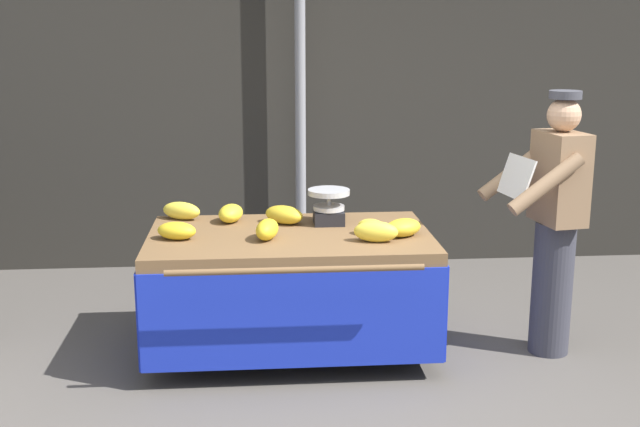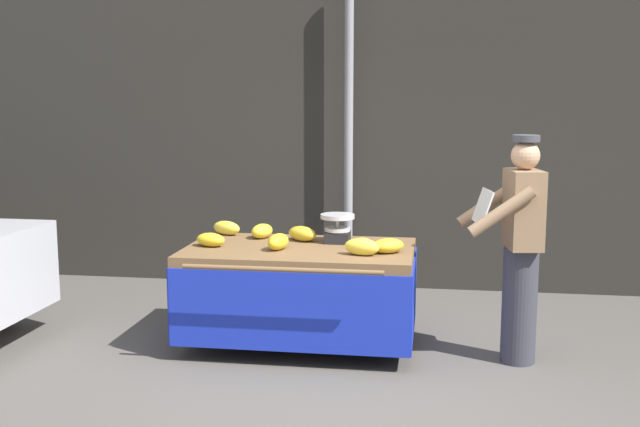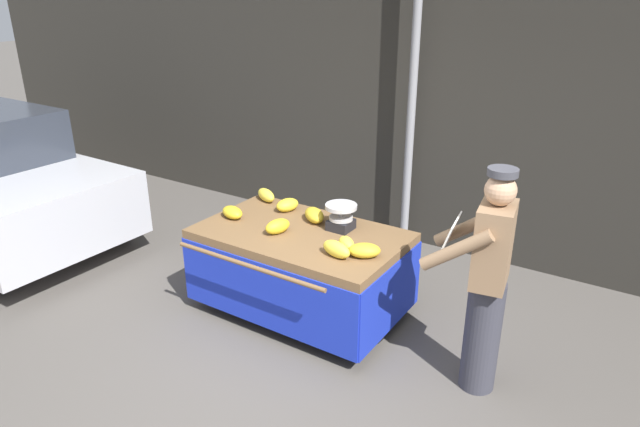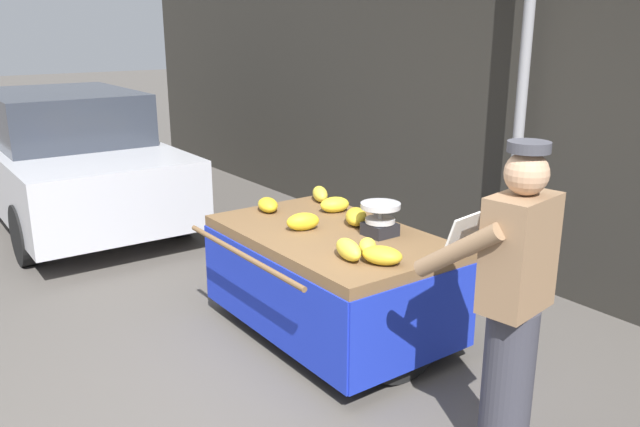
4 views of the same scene
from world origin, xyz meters
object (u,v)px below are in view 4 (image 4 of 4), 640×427
(banana_bunch_3, at_px, (335,205))
(banana_bunch_5, at_px, (303,222))
(street_pole, at_px, (521,102))
(banana_bunch_6, at_px, (368,246))
(banana_bunch_1, at_px, (268,205))
(banana_bunch_2, at_px, (320,194))
(weighing_scale, at_px, (380,219))
(banana_bunch_0, at_px, (356,217))
(banana_bunch_4, at_px, (348,250))
(banana_cart, at_px, (330,259))
(banana_bunch_7, at_px, (382,255))
(vendor_person, at_px, (511,308))
(parked_car, at_px, (69,158))

(banana_bunch_3, bearing_deg, banana_bunch_5, -63.13)
(street_pole, bearing_deg, banana_bunch_6, -79.90)
(street_pole, xyz_separation_m, banana_bunch_5, (-0.32, -1.96, -0.76))
(banana_bunch_1, bearing_deg, banana_bunch_2, 91.67)
(weighing_scale, relative_size, banana_bunch_0, 0.98)
(banana_bunch_3, bearing_deg, banana_bunch_4, -32.70)
(banana_cart, distance_m, banana_bunch_7, 0.77)
(banana_cart, bearing_deg, banana_bunch_3, 139.03)
(vendor_person, bearing_deg, banana_bunch_5, 179.93)
(banana_bunch_6, bearing_deg, banana_bunch_7, -12.90)
(banana_bunch_7, xyz_separation_m, vendor_person, (0.97, -0.01, 0.01))
(banana_bunch_3, relative_size, banana_bunch_4, 0.86)
(banana_bunch_7, bearing_deg, banana_bunch_0, 152.00)
(banana_bunch_5, distance_m, banana_bunch_7, 0.85)
(weighing_scale, relative_size, banana_bunch_3, 1.18)
(street_pole, height_order, banana_bunch_4, street_pole)
(banana_bunch_0, bearing_deg, weighing_scale, -5.16)
(banana_bunch_0, height_order, banana_bunch_6, banana_bunch_0)
(weighing_scale, distance_m, banana_bunch_7, 0.57)
(banana_bunch_4, bearing_deg, parked_car, -174.75)
(banana_bunch_1, height_order, banana_bunch_3, banana_bunch_3)
(banana_bunch_6, height_order, vendor_person, vendor_person)
(banana_bunch_3, xyz_separation_m, banana_bunch_4, (0.90, -0.58, 0.00))
(banana_bunch_7, bearing_deg, banana_bunch_5, -179.68)
(street_pole, distance_m, banana_bunch_1, 2.24)
(banana_bunch_6, xyz_separation_m, banana_bunch_7, (0.19, -0.04, 0.00))
(banana_bunch_0, relative_size, banana_bunch_4, 1.04)
(banana_bunch_3, bearing_deg, parked_car, -165.00)
(vendor_person, bearing_deg, banana_bunch_2, 166.56)
(parked_car, bearing_deg, banana_bunch_7, 6.39)
(banana_bunch_7, height_order, vendor_person, vendor_person)
(weighing_scale, height_order, banana_bunch_5, weighing_scale)
(banana_bunch_4, bearing_deg, banana_bunch_6, 90.56)
(weighing_scale, bearing_deg, banana_bunch_7, -39.81)
(street_pole, height_order, banana_bunch_0, street_pole)
(banana_bunch_1, bearing_deg, banana_bunch_5, -5.02)
(banana_bunch_1, relative_size, banana_bunch_3, 1.05)
(banana_bunch_1, xyz_separation_m, banana_bunch_3, (0.32, 0.42, 0.01))
(banana_bunch_0, bearing_deg, vendor_person, -13.09)
(banana_bunch_0, bearing_deg, banana_bunch_7, -28.00)
(banana_bunch_3, height_order, banana_bunch_5, banana_bunch_5)
(banana_bunch_5, height_order, banana_bunch_6, banana_bunch_5)
(weighing_scale, height_order, banana_bunch_3, weighing_scale)
(banana_cart, relative_size, vendor_person, 1.06)
(banana_bunch_2, relative_size, banana_bunch_3, 1.19)
(banana_bunch_0, distance_m, banana_bunch_2, 0.72)
(weighing_scale, relative_size, banana_bunch_4, 1.02)
(banana_bunch_0, height_order, parked_car, parked_car)
(banana_bunch_3, distance_m, banana_bunch_4, 1.07)
(banana_bunch_6, bearing_deg, banana_bunch_3, 154.99)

